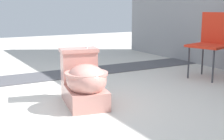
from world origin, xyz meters
TOP-DOWN VIEW (x-y plane):
  - ground_plane at (0.00, 0.00)m, footprint 14.00×14.00m
  - gravel_strip at (-1.38, 0.50)m, footprint 0.56×8.00m
  - toilet at (-0.04, 0.26)m, footprint 0.69×0.49m
  - folding_chair_left at (-0.28, 2.18)m, footprint 0.54×0.54m

SIDE VIEW (x-z plane):
  - ground_plane at x=0.00m, z-range 0.00..0.00m
  - gravel_strip at x=-1.38m, z-range 0.00..0.01m
  - toilet at x=-0.04m, z-range -0.04..0.48m
  - folding_chair_left at x=-0.28m, z-range 0.09..0.93m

